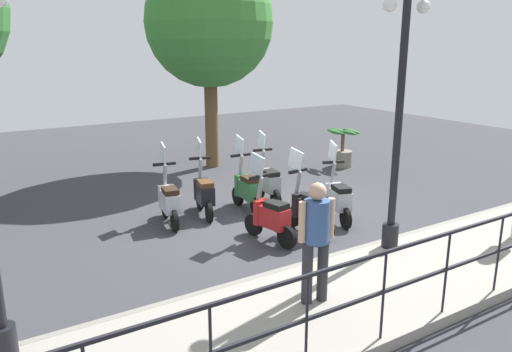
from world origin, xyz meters
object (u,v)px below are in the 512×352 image
(scooter_near_2, at_px, (270,216))
(potted_palm, at_px, (342,151))
(tree_distant, at_px, (209,23))
(scooter_far_3, at_px, (169,200))
(scooter_near_1, at_px, (308,208))
(scooter_far_0, at_px, (268,182))
(scooter_near_0, at_px, (338,198))
(pedestrian_distant, at_px, (316,234))
(scooter_far_1, at_px, (247,188))
(scooter_far_2, at_px, (204,193))
(lamp_post_near, at_px, (398,133))

(scooter_near_2, bearing_deg, potted_palm, -64.55)
(tree_distant, distance_m, scooter_far_3, 5.80)
(tree_distant, xyz_separation_m, scooter_near_1, (-5.53, 0.89, -3.41))
(scooter_far_0, bearing_deg, scooter_far_3, 100.67)
(scooter_near_2, bearing_deg, scooter_near_1, -103.19)
(scooter_near_0, bearing_deg, pedestrian_distant, 151.93)
(pedestrian_distant, height_order, scooter_near_1, pedestrian_distant)
(scooter_near_0, bearing_deg, scooter_far_0, 34.29)
(scooter_near_0, distance_m, scooter_far_1, 1.89)
(potted_palm, height_order, scooter_far_2, scooter_far_2)
(scooter_far_1, bearing_deg, scooter_far_0, -69.91)
(scooter_near_0, bearing_deg, scooter_far_1, 55.34)
(lamp_post_near, relative_size, scooter_far_1, 2.77)
(potted_palm, distance_m, scooter_far_0, 3.99)
(scooter_far_3, bearing_deg, potted_palm, -63.52)
(pedestrian_distant, xyz_separation_m, scooter_near_1, (2.24, -1.64, -0.60))
(scooter_near_0, bearing_deg, tree_distant, 17.62)
(tree_distant, xyz_separation_m, potted_palm, (-1.96, -3.10, -3.44))
(tree_distant, relative_size, scooter_near_2, 3.65)
(tree_distant, xyz_separation_m, scooter_far_2, (-3.64, 2.06, -3.41))
(scooter_far_0, xyz_separation_m, scooter_far_3, (-0.10, 2.32, 0.00))
(lamp_post_near, xyz_separation_m, scooter_far_2, (3.39, 1.69, -1.55))
(potted_palm, height_order, scooter_far_1, scooter_far_1)
(scooter_near_1, distance_m, scooter_far_1, 1.71)
(lamp_post_near, bearing_deg, scooter_far_1, 14.04)
(potted_palm, relative_size, scooter_near_2, 0.69)
(scooter_near_0, distance_m, scooter_far_2, 2.65)
(pedestrian_distant, distance_m, tree_distant, 8.64)
(scooter_far_0, distance_m, scooter_far_1, 0.68)
(pedestrian_distant, distance_m, scooter_near_2, 2.49)
(tree_distant, bearing_deg, scooter_far_0, 171.85)
(scooter_far_1, bearing_deg, pedestrian_distant, 163.69)
(scooter_near_2, bearing_deg, scooter_far_3, 22.07)
(scooter_far_2, height_order, scooter_far_3, same)
(potted_palm, distance_m, scooter_far_3, 6.20)
(potted_palm, height_order, scooter_far_3, scooter_far_3)
(lamp_post_near, xyz_separation_m, tree_distant, (7.03, -0.37, 1.85))
(scooter_far_0, bearing_deg, pedestrian_distant, 162.35)
(pedestrian_distant, xyz_separation_m, potted_palm, (5.80, -5.63, -0.63))
(pedestrian_distant, distance_m, scooter_far_3, 4.09)
(scooter_near_2, distance_m, scooter_far_0, 2.20)
(tree_distant, xyz_separation_m, scooter_far_1, (-3.84, 1.17, -3.41))
(scooter_near_1, bearing_deg, tree_distant, -18.03)
(scooter_far_1, height_order, scooter_far_2, same)
(scooter_far_2, bearing_deg, scooter_near_1, -135.09)
(scooter_near_0, relative_size, scooter_far_2, 1.00)
(scooter_far_2, bearing_deg, pedestrian_distant, -173.30)
(potted_palm, xyz_separation_m, scooter_near_1, (-3.57, 3.99, 0.04))
(scooter_near_2, height_order, scooter_far_3, same)
(potted_palm, relative_size, scooter_far_2, 0.69)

